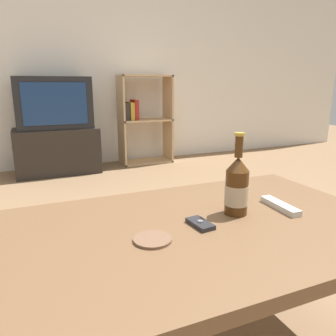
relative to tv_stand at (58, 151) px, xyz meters
name	(u,v)px	position (x,y,z in m)	size (l,w,h in m)	color
back_wall	(67,47)	(0.21, 0.29, 1.06)	(8.00, 0.05, 2.60)	silver
coffee_table	(203,243)	(0.21, -2.73, 0.18)	(1.20, 0.76, 0.49)	brown
tv_stand	(58,151)	(0.00, 0.00, 0.00)	(0.83, 0.44, 0.47)	#28231E
television	(54,103)	(0.00, 0.00, 0.49)	(0.73, 0.39, 0.51)	black
bookshelf	(142,118)	(0.97, 0.08, 0.30)	(0.60, 0.30, 1.01)	tan
beer_bottle	(237,187)	(0.35, -2.70, 0.35)	(0.08, 0.08, 0.27)	#47280F
cell_phone	(200,224)	(0.19, -2.74, 0.26)	(0.06, 0.10, 0.02)	#232328
remote_control	(280,206)	(0.52, -2.72, 0.26)	(0.05, 0.18, 0.02)	beige
coaster	(153,239)	(0.02, -2.78, 0.26)	(0.11, 0.11, 0.01)	brown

